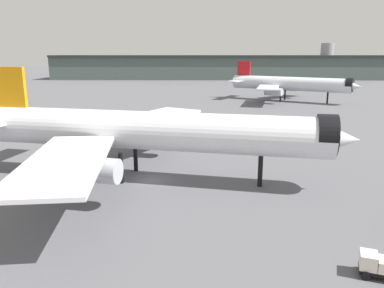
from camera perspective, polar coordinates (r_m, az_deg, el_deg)
name	(u,v)px	position (r m, az deg, el deg)	size (l,w,h in m)	color
ground	(150,181)	(51.64, -6.34, -5.54)	(900.00, 900.00, 0.00)	#56565B
airliner_near_gate	(142,131)	(51.25, -7.65, 1.95)	(55.37, 50.22, 15.04)	white
airliner_far_taxiway	(288,84)	(140.35, 14.45, 8.83)	(45.33, 40.62, 13.96)	silver
terminal_building	(229,67)	(254.65, 5.67, 11.56)	(230.89, 43.39, 23.22)	#475651
baggage_tug_wing	(380,266)	(33.67, 26.68, -16.18)	(3.51, 2.58, 1.85)	black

